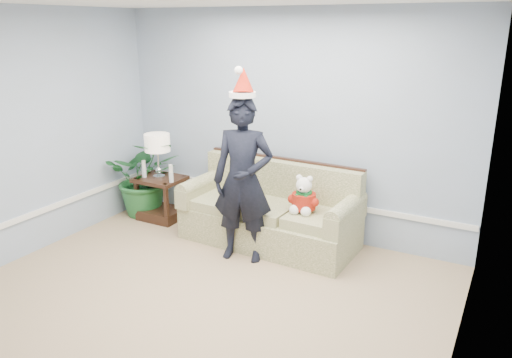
{
  "coord_description": "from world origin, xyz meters",
  "views": [
    {
      "loc": [
        2.48,
        -2.87,
        2.5
      ],
      "look_at": [
        0.09,
        1.55,
        0.94
      ],
      "focal_mm": 35.0,
      "sensor_mm": 36.0,
      "label": 1
    }
  ],
  "objects_px": {
    "sofa": "(271,215)",
    "houseplant": "(145,177)",
    "table_lamp": "(157,145)",
    "teddy_bear": "(303,199)",
    "man": "(243,181)",
    "side_table": "(161,203)"
  },
  "relations": [
    {
      "from": "table_lamp",
      "to": "man",
      "type": "bearing_deg",
      "value": -16.94
    },
    {
      "from": "teddy_bear",
      "to": "table_lamp",
      "type": "bearing_deg",
      "value": 174.93
    },
    {
      "from": "man",
      "to": "teddy_bear",
      "type": "xyz_separation_m",
      "value": [
        0.54,
        0.4,
        -0.24
      ]
    },
    {
      "from": "sofa",
      "to": "houseplant",
      "type": "height_order",
      "value": "houseplant"
    },
    {
      "from": "houseplant",
      "to": "man",
      "type": "distance_m",
      "value": 1.94
    },
    {
      "from": "sofa",
      "to": "teddy_bear",
      "type": "xyz_separation_m",
      "value": [
        0.46,
        -0.13,
        0.32
      ]
    },
    {
      "from": "teddy_bear",
      "to": "side_table",
      "type": "bearing_deg",
      "value": 174.46
    },
    {
      "from": "side_table",
      "to": "man",
      "type": "xyz_separation_m",
      "value": [
        1.54,
        -0.48,
        0.67
      ]
    },
    {
      "from": "side_table",
      "to": "table_lamp",
      "type": "height_order",
      "value": "table_lamp"
    },
    {
      "from": "sofa",
      "to": "table_lamp",
      "type": "xyz_separation_m",
      "value": [
        -1.61,
        -0.06,
        0.68
      ]
    },
    {
      "from": "sofa",
      "to": "man",
      "type": "distance_m",
      "value": 0.78
    },
    {
      "from": "table_lamp",
      "to": "man",
      "type": "relative_size",
      "value": 0.32
    },
    {
      "from": "sofa",
      "to": "teddy_bear",
      "type": "distance_m",
      "value": 0.58
    },
    {
      "from": "sofa",
      "to": "houseplant",
      "type": "distance_m",
      "value": 1.91
    },
    {
      "from": "sofa",
      "to": "table_lamp",
      "type": "distance_m",
      "value": 1.75
    },
    {
      "from": "table_lamp",
      "to": "teddy_bear",
      "type": "distance_m",
      "value": 2.1
    },
    {
      "from": "side_table",
      "to": "houseplant",
      "type": "relative_size",
      "value": 0.57
    },
    {
      "from": "table_lamp",
      "to": "houseplant",
      "type": "bearing_deg",
      "value": 167.1
    },
    {
      "from": "sofa",
      "to": "houseplant",
      "type": "bearing_deg",
      "value": -177.85
    },
    {
      "from": "side_table",
      "to": "houseplant",
      "type": "xyz_separation_m",
      "value": [
        -0.29,
        0.05,
        0.3
      ]
    },
    {
      "from": "side_table",
      "to": "table_lamp",
      "type": "distance_m",
      "value": 0.8
    },
    {
      "from": "side_table",
      "to": "man",
      "type": "height_order",
      "value": "man"
    }
  ]
}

